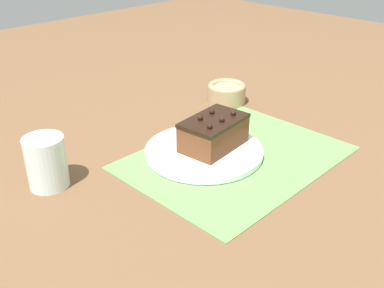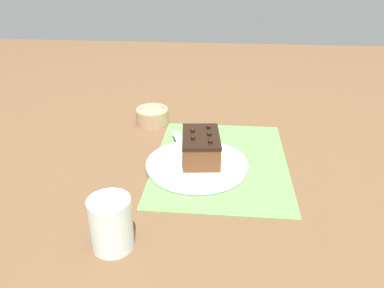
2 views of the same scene
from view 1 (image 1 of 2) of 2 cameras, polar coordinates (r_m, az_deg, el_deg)
ground_plane at (r=0.97m, az=5.61°, el=-1.77°), size 3.00×3.00×0.00m
placemat_woven at (r=0.97m, az=5.62°, el=-1.66°), size 0.46×0.34×0.00m
cake_plate at (r=0.97m, az=1.53°, el=-0.89°), size 0.26×0.26×0.01m
chocolate_cake at (r=0.97m, az=2.76°, el=1.45°), size 0.15×0.11×0.08m
serving_knife at (r=1.01m, az=1.77°, el=0.91°), size 0.21×0.09×0.01m
drinking_glass at (r=0.89m, az=-18.01°, el=-2.21°), size 0.08×0.08×0.10m
small_bowl at (r=1.25m, az=4.42°, el=6.54°), size 0.10×0.10×0.05m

